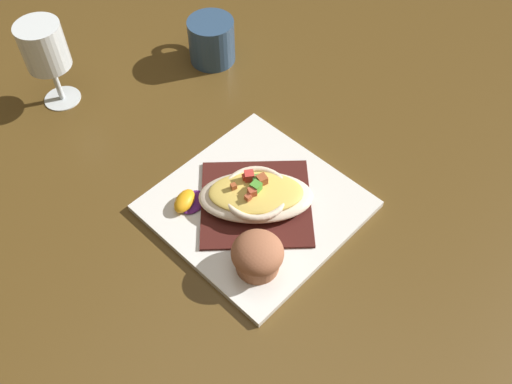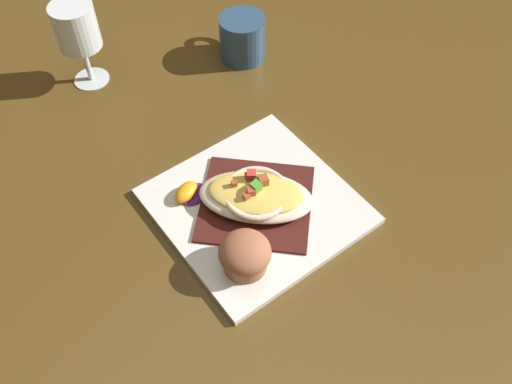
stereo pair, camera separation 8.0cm
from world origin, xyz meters
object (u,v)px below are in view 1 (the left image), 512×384
object	(u,v)px
orange_garnish	(187,201)
square_plate	(256,206)
gratin_dish	(256,195)
coffee_mug	(211,43)
muffin	(257,255)
stemmed_glass	(45,50)

from	to	relation	value
orange_garnish	square_plate	bearing A→B (deg)	33.94
gratin_dish	orange_garnish	size ratio (longest dim) A/B	3.34
coffee_mug	orange_garnish	bearing A→B (deg)	-59.89
square_plate	coffee_mug	bearing A→B (deg)	136.64
muffin	orange_garnish	bearing A→B (deg)	168.30
coffee_mug	stemmed_glass	distance (m)	0.30
gratin_dish	orange_garnish	distance (m)	0.11
stemmed_glass	coffee_mug	bearing A→B (deg)	56.52
square_plate	orange_garnish	size ratio (longest dim) A/B	4.70
square_plate	gratin_dish	bearing A→B (deg)	148.92
muffin	coffee_mug	distance (m)	0.48
gratin_dish	orange_garnish	world-z (taller)	gratin_dish
muffin	orange_garnish	xyz separation A→B (m)	(-0.15, 0.03, -0.02)
gratin_dish	coffee_mug	xyz separation A→B (m)	(-0.27, 0.25, 0.00)
coffee_mug	gratin_dish	bearing A→B (deg)	-43.36
square_plate	orange_garnish	distance (m)	0.11
orange_garnish	stemmed_glass	bearing A→B (deg)	168.40
orange_garnish	muffin	bearing A→B (deg)	-11.70
square_plate	muffin	bearing A→B (deg)	-55.55
gratin_dish	coffee_mug	world-z (taller)	coffee_mug
square_plate	coffee_mug	size ratio (longest dim) A/B	2.41
square_plate	muffin	distance (m)	0.11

